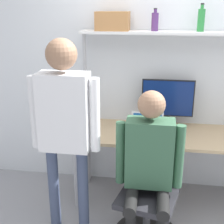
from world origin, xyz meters
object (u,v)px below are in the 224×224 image
Objects in this scene: laptop at (147,130)px; cell_phone at (175,137)px; person_seated at (149,159)px; bottle_purple at (155,21)px; monitor at (168,101)px; office_chair at (148,210)px; person_standing at (65,119)px; storage_box at (113,21)px; bottle_green at (201,20)px.

cell_phone is (0.27, 0.01, -0.06)m from laptop.
cell_phone is 0.11× the size of person_seated.
bottle_purple reaches higher than cell_phone.
monitor is 0.79m from bottle_purple.
office_chair is at bearing 78.79° from person_seated.
monitor is at bearing 48.17° from person_standing.
storage_box is at bearing 116.62° from person_seated.
storage_box reaches higher than monitor.
office_chair is 4.35× the size of bottle_purple.
person_seated reaches higher than laptop.
bottle_purple reaches higher than person_seated.
monitor is 2.10× the size of bottle_green.
bottle_green is at bearing -0.00° from bottle_purple.
cell_phone is at bearing -73.51° from monitor.
person_standing is at bearing -140.14° from bottle_green.
bottle_purple is at bearing 0.00° from storage_box.
bottle_purple is at bearing 91.74° from office_chair.
monitor is 0.39× the size of person_seated.
bottle_green is at bearing 0.00° from storage_box.
office_chair is at bearing 9.21° from person_standing.
person_standing is (-0.89, -0.62, 0.36)m from cell_phone.
laptop is 0.56m from person_seated.
laptop is (-0.19, -0.28, -0.22)m from monitor.
person_seated is at bearing -85.51° from laptop.
storage_box is (0.24, 0.89, 0.69)m from person_standing.
person_seated is at bearing 5.32° from person_standing.
person_seated is (-0.23, -0.56, 0.03)m from cell_phone.
cell_phone is at bearing 66.96° from office_chair.
bottle_purple is at bearing 54.03° from person_standing.
monitor is 1.21m from person_standing.
bottle_green is at bearing 63.10° from office_chair.
bottle_purple reaches higher than office_chair.
cell_phone is 1.26m from storage_box.
storage_box is at bearing 180.00° from bottle_green.
cell_phone is at bearing -123.73° from bottle_green.
bottle_purple is (0.03, 0.27, 0.99)m from laptop.
bottle_purple reaches higher than storage_box.
bottle_green is (1.06, 0.89, 0.71)m from person_standing.
person_standing is at bearing -131.83° from monitor.
storage_box is at bearing 157.67° from cell_phone.
storage_box reaches higher than office_chair.
office_chair is at bearing -61.49° from storage_box.
office_chair is 3.59× the size of bottle_green.
monitor is at bearing 56.20° from laptop.
monitor is at bearing 4.30° from bottle_purple.
bottle_green is at bearing 56.27° from cell_phone.
person_seated is 0.77× the size of person_standing.
office_chair is (-0.14, -0.79, -0.75)m from monitor.
office_chair is 0.51m from person_seated.
monitor is at bearing 80.07° from person_seated.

